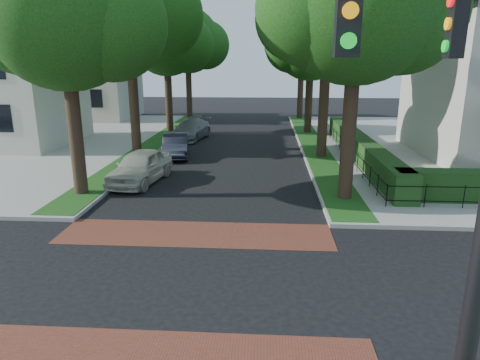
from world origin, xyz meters
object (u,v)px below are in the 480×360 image
object	(u,v)px
traffic_signal	(476,128)
parked_car_rear	(190,130)
parked_car_middle	(176,145)
parked_car_front	(140,167)

from	to	relation	value
traffic_signal	parked_car_rear	distance (m)	27.01
traffic_signal	parked_car_rear	size ratio (longest dim) A/B	1.62
parked_car_middle	parked_car_rear	distance (m)	5.95
parked_car_front	parked_car_middle	world-z (taller)	parked_car_front
traffic_signal	parked_car_rear	xyz separation A→B (m)	(-8.19, 25.42, -3.99)
traffic_signal	parked_car_middle	xyz separation A→B (m)	(-8.03, 19.48, -4.02)
parked_car_front	parked_car_rear	bearing A→B (deg)	96.61
traffic_signal	parked_car_middle	world-z (taller)	traffic_signal
parked_car_front	parked_car_rear	distance (m)	11.75
traffic_signal	parked_car_middle	distance (m)	21.45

